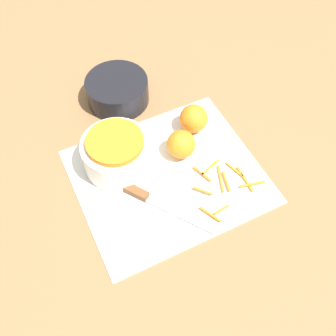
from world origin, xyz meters
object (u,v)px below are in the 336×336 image
(orange_right, at_px, (194,119))
(bowl_dark, at_px, (117,91))
(orange_left, at_px, (181,144))
(knife, at_px, (143,194))
(bowl_speckled, at_px, (117,153))

(orange_right, bearing_deg, bowl_dark, 126.15)
(orange_left, distance_m, orange_right, 0.09)
(bowl_dark, relative_size, knife, 0.73)
(knife, height_order, orange_right, orange_right)
(orange_left, xyz_separation_m, orange_right, (0.06, 0.06, 0.00))
(bowl_dark, xyz_separation_m, orange_left, (0.07, -0.24, 0.01))
(orange_left, height_order, orange_right, orange_right)
(bowl_dark, xyz_separation_m, knife, (-0.06, -0.31, -0.02))
(bowl_speckled, distance_m, orange_right, 0.21)
(bowl_dark, bearing_deg, bowl_speckled, -111.93)
(bowl_speckled, bearing_deg, knife, -81.05)
(bowl_dark, xyz_separation_m, orange_right, (0.13, -0.18, 0.01))
(bowl_speckled, xyz_separation_m, bowl_dark, (0.08, 0.20, -0.02))
(bowl_dark, height_order, orange_right, orange_right)
(bowl_speckled, relative_size, knife, 0.70)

